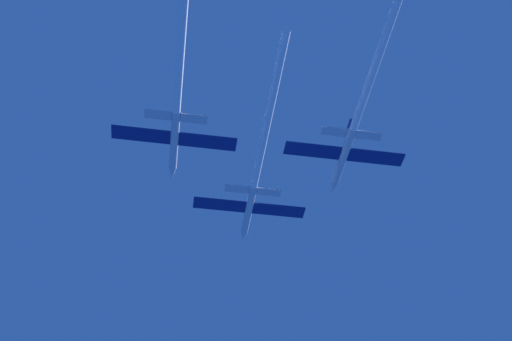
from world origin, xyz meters
TOP-DOWN VIEW (x-y plane):
  - jet_lead at (0.67, -9.50)m, footprint 17.91×41.40m
  - jet_left_wing at (-11.95, -24.48)m, footprint 17.91×46.78m
  - jet_right_wing at (12.98, -25.07)m, footprint 17.91×46.89m

SIDE VIEW (x-z plane):
  - jet_lead at x=0.67m, z-range -2.23..0.73m
  - jet_right_wing at x=12.98m, z-range -1.68..1.29m
  - jet_left_wing at x=-11.95m, z-range -1.65..1.32m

